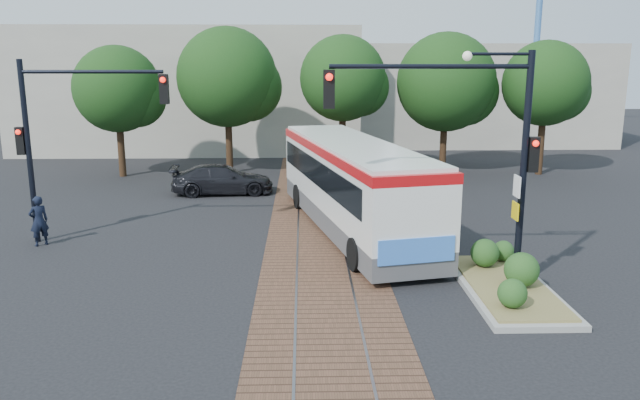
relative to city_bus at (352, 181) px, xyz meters
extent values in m
plane|color=black|center=(-1.18, -5.18, -1.77)|extent=(120.00, 120.00, 0.00)
cube|color=brown|center=(-1.18, -1.18, -1.76)|extent=(3.60, 40.00, 0.01)
cube|color=slate|center=(-1.93, -1.18, -1.76)|extent=(0.06, 40.00, 0.01)
cube|color=slate|center=(-0.43, -1.18, -1.76)|extent=(0.06, 40.00, 0.01)
cylinder|color=#382314|center=(-11.18, 10.82, -0.34)|extent=(0.36, 0.36, 2.86)
sphere|color=#103410|center=(-11.18, 10.82, 2.74)|extent=(4.40, 4.40, 4.40)
cylinder|color=#382314|center=(-5.68, 11.62, -0.21)|extent=(0.36, 0.36, 3.12)
sphere|color=#103410|center=(-5.68, 11.62, 3.30)|extent=(5.20, 5.20, 5.20)
cylinder|color=#382314|center=(0.32, 10.82, -0.08)|extent=(0.36, 0.36, 3.39)
sphere|color=#103410|center=(0.32, 10.82, 3.27)|extent=(4.40, 4.40, 4.40)
cylinder|color=#382314|center=(5.82, 11.62, -0.34)|extent=(0.36, 0.36, 2.86)
sphere|color=#103410|center=(5.82, 11.62, 3.04)|extent=(5.20, 5.20, 5.20)
cylinder|color=#382314|center=(10.82, 10.82, -0.21)|extent=(0.36, 0.36, 3.12)
sphere|color=#103410|center=(10.82, 10.82, 3.00)|extent=(4.40, 4.40, 4.40)
cube|color=#ADA899|center=(-9.18, 22.82, 2.23)|extent=(22.00, 12.00, 8.00)
cube|color=#ADA899|center=(10.82, 24.82, 1.73)|extent=(18.00, 10.00, 7.00)
cylinder|color=#3F72B2|center=(16.82, 28.82, 7.23)|extent=(0.50, 0.50, 18.00)
cube|color=#4A494C|center=(0.01, -0.04, -1.23)|extent=(4.92, 12.09, 0.69)
cube|color=white|center=(0.01, -0.04, 0.05)|extent=(4.94, 12.09, 1.87)
cube|color=black|center=(-0.06, 0.25, 0.35)|extent=(4.75, 10.95, 0.89)
cube|color=#B30D11|center=(0.01, -0.04, 1.14)|extent=(4.98, 12.10, 0.30)
cube|color=white|center=(0.01, -0.04, 1.34)|extent=(4.78, 11.69, 0.14)
cube|color=black|center=(1.23, -5.68, 0.45)|extent=(1.57, 0.45, 0.89)
cube|color=blue|center=(1.27, -5.85, -0.73)|extent=(2.13, 0.52, 0.69)
cube|color=orange|center=(1.47, -0.74, -0.54)|extent=(1.00, 4.35, 1.08)
cylinder|color=black|center=(-0.20, -4.43, -1.28)|extent=(0.55, 1.04, 0.99)
cylinder|color=black|center=(2.01, -3.95, -1.28)|extent=(0.55, 1.04, 0.99)
cylinder|color=black|center=(-1.90, 3.38, -1.28)|extent=(0.55, 1.04, 0.99)
cylinder|color=black|center=(0.32, 3.86, -1.28)|extent=(0.55, 1.04, 0.99)
cube|color=gray|center=(3.62, -6.18, -1.70)|extent=(2.20, 5.20, 0.15)
cube|color=olive|center=(3.62, -6.18, -1.58)|extent=(1.90, 4.80, 0.08)
sphere|color=#1E4719|center=(3.22, -7.78, -1.19)|extent=(0.70, 0.70, 0.70)
sphere|color=#1E4719|center=(3.92, -6.38, -1.09)|extent=(0.90, 0.90, 0.90)
sphere|color=#1E4719|center=(3.42, -4.78, -1.14)|extent=(0.80, 0.80, 0.80)
sphere|color=#1E4719|center=(4.12, -4.28, -1.24)|extent=(0.60, 0.60, 0.60)
cylinder|color=black|center=(3.92, -5.98, 1.44)|extent=(0.18, 0.18, 6.00)
cylinder|color=black|center=(1.42, -5.98, 4.04)|extent=(5.00, 0.12, 0.12)
cube|color=black|center=(-1.08, -5.98, 3.49)|extent=(0.28, 0.22, 0.95)
sphere|color=#FF190C|center=(-1.08, -6.12, 3.79)|extent=(0.18, 0.18, 0.18)
cube|color=black|center=(4.14, -5.98, 1.84)|extent=(0.26, 0.20, 0.90)
sphere|color=#FF190C|center=(4.14, -6.11, 2.14)|extent=(0.16, 0.16, 0.16)
cube|color=white|center=(3.74, -6.10, 1.04)|extent=(0.04, 0.45, 0.55)
cube|color=yellow|center=(3.74, -6.10, 0.39)|extent=(0.04, 0.45, 0.45)
cylinder|color=black|center=(3.12, -5.98, 4.34)|extent=(1.60, 0.08, 0.08)
sphere|color=silver|center=(2.32, -5.98, 4.29)|extent=(0.24, 0.24, 0.24)
cylinder|color=black|center=(-10.68, -1.18, 1.23)|extent=(0.18, 0.18, 6.00)
cylinder|color=black|center=(-8.43, -1.18, 3.83)|extent=(4.50, 0.12, 0.12)
cube|color=black|center=(-6.18, -1.18, 3.28)|extent=(0.28, 0.22, 0.95)
sphere|color=#FF190C|center=(-6.18, -1.32, 3.58)|extent=(0.18, 0.18, 0.18)
cube|color=black|center=(-10.90, -1.18, 1.63)|extent=(0.26, 0.20, 0.90)
sphere|color=#FF190C|center=(-10.90, -1.31, 1.93)|extent=(0.16, 0.16, 0.16)
imported|color=black|center=(-10.39, -1.63, -0.94)|extent=(0.72, 0.69, 1.66)
imported|color=black|center=(-5.41, 6.34, -1.11)|extent=(4.72, 2.25, 1.33)
camera|label=1|loc=(-1.73, -21.57, 4.22)|focal=35.00mm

